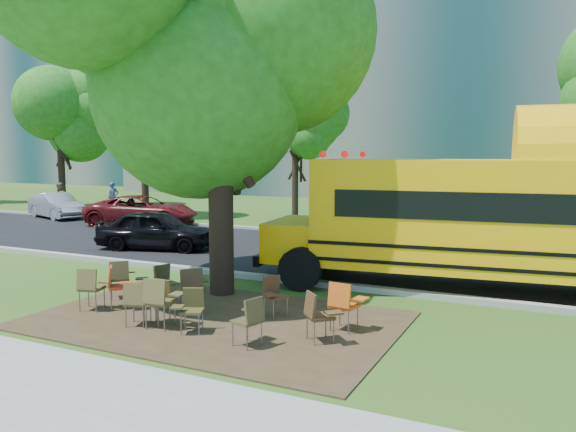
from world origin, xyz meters
The scene contains 31 objects.
ground centered at (0.00, 0.00, 0.00)m, with size 160.00×160.00×0.00m, color #244E18.
dirt_patch centered at (1.00, -0.50, 0.01)m, with size 7.00×4.50×0.03m, color #382819.
asphalt_road centered at (0.00, 7.00, 0.02)m, with size 80.00×8.00×0.04m, color black.
kerb_near centered at (0.00, 3.00, 0.07)m, with size 80.00×0.25×0.14m, color gray.
kerb_far centered at (0.00, 11.10, 0.07)m, with size 80.00×0.25×0.14m, color gray.
building_main centered at (-8.00, 36.00, 11.00)m, with size 38.00×16.00×22.00m, color slate.
building_left centered at (-38.00, 40.00, 10.00)m, with size 26.00×14.00×20.00m, color slate.
bg_tree_0 centered at (-12.00, 13.00, 4.57)m, with size 5.20×5.20×7.18m.
bg_tree_1 centered at (-20.00, 15.00, 5.39)m, with size 6.00×6.00×8.40m.
bg_tree_2 centered at (-5.00, 16.00, 4.21)m, with size 4.80×4.80×6.62m.
main_tree centered at (0.03, 1.29, 5.69)m, with size 7.20×7.20×9.31m.
school_bus centered at (7.06, 4.36, 1.79)m, with size 12.85×4.16×3.09m.
chair_0 centered at (-1.60, -1.07, 0.56)m, with size 0.62×0.67×0.91m.
chair_1 centered at (-1.25, -0.72, 0.57)m, with size 0.78×0.62×0.92m.
chair_2 centered at (-0.03, -1.48, 0.54)m, with size 0.60×0.65×0.87m.
chair_3 centered at (0.18, -1.19, 0.53)m, with size 0.55×0.50×0.86m.
chair_4 centered at (0.42, -1.41, 0.60)m, with size 0.65×0.64×0.97m.
chair_5 centered at (1.05, -1.33, 0.51)m, with size 0.56×0.64×0.82m.
chair_6 centered at (2.39, -1.53, 0.54)m, with size 0.53×0.67×0.87m.
chair_7 centered at (3.32, -0.85, 0.55)m, with size 0.77×0.61×0.89m.
chair_8 centered at (-1.76, -0.07, 0.55)m, with size 0.60×0.76×0.89m.
chair_9 centered at (-0.90, -0.10, 0.50)m, with size 0.69×0.55×0.81m.
chair_10 centered at (-0.70, 0.13, 0.51)m, with size 0.52×0.66×0.83m.
chair_11 centered at (0.37, -0.35, 0.60)m, with size 0.66×0.83×0.97m.
chair_12 centered at (1.93, 0.19, 0.51)m, with size 0.54×0.69×0.82m.
chair_13 centered at (3.51, -0.09, 0.58)m, with size 0.66×0.55×0.94m.
black_car centered at (-5.19, 5.44, 0.67)m, with size 1.59×3.95×1.35m, color black.
bg_car_silver centered at (-15.55, 10.53, 0.64)m, with size 1.35×3.89×1.28m, color #939397.
bg_car_red centered at (-9.89, 10.24, 0.68)m, with size 2.26×4.91×1.36m, color #530E12.
pedestrian_a centered at (-14.92, 13.83, 0.84)m, with size 0.61×0.40×1.68m, color #36447B.
pedestrian_b centered at (-16.63, 11.72, 0.86)m, with size 0.84×0.65×1.72m, color brown.
Camera 1 is at (6.90, -9.42, 3.23)m, focal length 35.00 mm.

